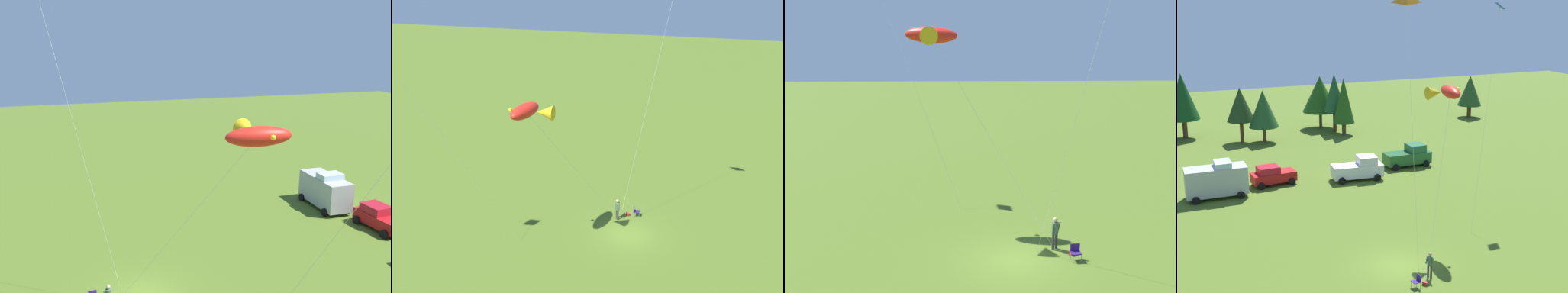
% 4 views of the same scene
% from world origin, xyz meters
% --- Properties ---
extents(ground_plane, '(160.00, 160.00, 0.00)m').
position_xyz_m(ground_plane, '(0.00, 0.00, 0.00)').
color(ground_plane, '#4C651F').
extents(person_kite_flyer, '(0.49, 0.56, 1.74)m').
position_xyz_m(person_kite_flyer, '(1.30, -2.19, 1.02)').
color(person_kite_flyer, '#363831').
rests_on(person_kite_flyer, ground).
extents(folding_chair, '(0.52, 0.52, 0.82)m').
position_xyz_m(folding_chair, '(-0.03, -3.01, 0.49)').
color(folding_chair, navy).
rests_on(folding_chair, ground).
extents(backpack_on_grass, '(0.37, 0.39, 0.22)m').
position_xyz_m(backpack_on_grass, '(0.57, -2.97, 0.11)').
color(backpack_on_grass, '#A42726').
rests_on(backpack_on_grass, ground).
extents(kite_large_fish, '(6.07, 8.09, 11.30)m').
position_xyz_m(kite_large_fish, '(5.90, 4.30, 10.79)').
color(kite_large_fish, red).
rests_on(kite_large_fish, ground).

